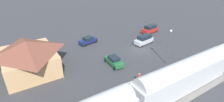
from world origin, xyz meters
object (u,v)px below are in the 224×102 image
sedan_navy (88,40)px  sedan_green (114,61)px  pedestrian_on_platform (139,77)px  station_building (29,56)px  suv_silver (144,40)px  suv_red (150,29)px  light_pole_near_platform (169,43)px  passenger_train (134,98)px

sedan_navy → sedan_green: size_ratio=1.05×
pedestrian_on_platform → sedan_green: pedestrian_on_platform is taller
station_building → sedan_navy: bearing=-68.1°
pedestrian_on_platform → suv_silver: (11.43, -11.15, -0.13)m
sedan_green → station_building: bearing=66.2°
sedan_navy → station_building: bearing=111.9°
station_building → pedestrian_on_platform: bearing=-133.3°
pedestrian_on_platform → suv_red: suv_red is taller
station_building → light_pole_near_platform: (-11.20, -22.62, 1.40)m
suv_silver → sedan_navy: suv_silver is taller
pedestrian_on_platform → suv_silver: size_ratio=0.33×
pedestrian_on_platform → passenger_train: bearing=133.4°
light_pole_near_platform → passenger_train: bearing=116.5°
pedestrian_on_platform → suv_silver: suv_silver is taller
pedestrian_on_platform → sedan_navy: (18.82, 0.14, -0.40)m
passenger_train → suv_silver: (16.21, -16.21, -1.71)m
passenger_train → suv_red: size_ratio=7.25×
station_building → sedan_navy: station_building is taller
suv_silver → sedan_green: (-4.29, 11.38, -0.27)m
station_building → light_pole_near_platform: bearing=-116.3°
sedan_green → pedestrian_on_platform: bearing=-178.2°
station_building → light_pole_near_platform: 25.28m
suv_silver → sedan_green: bearing=110.7°
passenger_train → station_building: station_building is taller
passenger_train → light_pole_near_platform: (6.80, -13.64, 1.62)m
station_building → suv_red: size_ratio=2.10×
light_pole_near_platform → station_building: bearing=63.7°
station_building → suv_silver: 25.33m
pedestrian_on_platform → light_pole_near_platform: (2.02, -8.59, 3.20)m
station_building → sedan_green: (-6.08, -13.81, -2.20)m
station_building → pedestrian_on_platform: station_building is taller
sedan_green → sedan_navy: bearing=-0.4°
sedan_green → light_pole_near_platform: size_ratio=0.65×
pedestrian_on_platform → suv_red: (16.25, -17.66, -0.13)m
suv_red → light_pole_near_platform: bearing=147.5°
suv_red → sedan_green: bearing=117.0°
suv_red → suv_silver: 8.10m
pedestrian_on_platform → light_pole_near_platform: 9.38m
passenger_train → light_pole_near_platform: size_ratio=5.30×
passenger_train → sedan_green: 13.01m
sedan_navy → light_pole_near_platform: size_ratio=0.68×
suv_red → sedan_green: suv_red is taller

